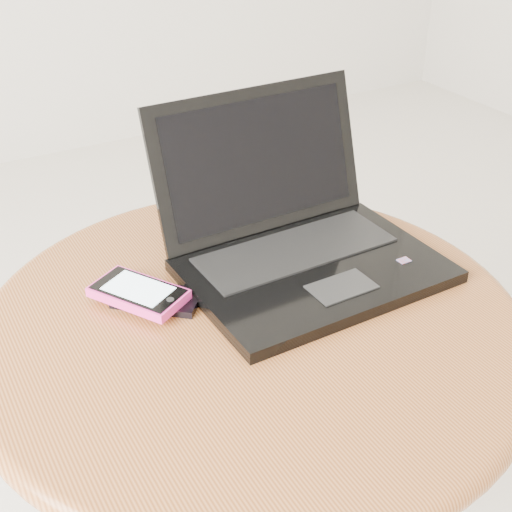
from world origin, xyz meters
TOP-DOWN VIEW (x-y plane):
  - table at (-0.03, 0.09)m, footprint 0.68×0.68m
  - laptop at (0.08, 0.16)m, footprint 0.33×0.30m
  - phone_black at (-0.12, 0.17)m, footprint 0.12×0.11m
  - phone_pink at (-0.14, 0.18)m, footprint 0.11×0.13m

SIDE VIEW (x-z plane):
  - table at x=-0.03m, z-range 0.15..0.69m
  - phone_black at x=-0.12m, z-range 0.54..0.55m
  - phone_pink at x=-0.14m, z-range 0.55..0.56m
  - laptop at x=0.08m, z-range 0.47..0.68m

